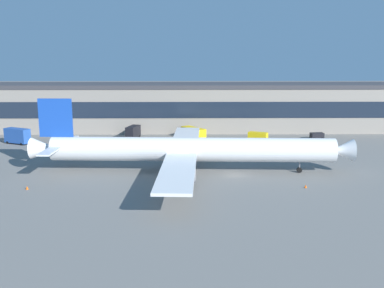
{
  "coord_description": "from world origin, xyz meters",
  "views": [
    {
      "loc": [
        -9.44,
        -86.33,
        24.06
      ],
      "look_at": [
        -8.48,
        6.38,
        5.0
      ],
      "focal_mm": 41.73,
      "sensor_mm": 36.0,
      "label": 1
    }
  ],
  "objects_px": {
    "fuel_truck": "(194,133)",
    "traffic_cone_0": "(306,186)",
    "catering_truck": "(17,135)",
    "stair_truck": "(133,132)",
    "airliner": "(188,149)",
    "traffic_cone_1": "(27,188)",
    "baggage_tug": "(317,135)",
    "crew_van": "(258,136)"
  },
  "relations": [
    {
      "from": "fuel_truck",
      "to": "traffic_cone_0",
      "type": "relative_size",
      "value": 13.84
    },
    {
      "from": "fuel_truck",
      "to": "catering_truck",
      "type": "xyz_separation_m",
      "value": [
        -47.53,
        -5.38,
        0.41
      ]
    },
    {
      "from": "catering_truck",
      "to": "stair_truck",
      "type": "bearing_deg",
      "value": 13.55
    },
    {
      "from": "airliner",
      "to": "catering_truck",
      "type": "height_order",
      "value": "airliner"
    },
    {
      "from": "airliner",
      "to": "traffic_cone_1",
      "type": "distance_m",
      "value": 31.44
    },
    {
      "from": "baggage_tug",
      "to": "traffic_cone_1",
      "type": "bearing_deg",
      "value": -144.64
    },
    {
      "from": "baggage_tug",
      "to": "traffic_cone_0",
      "type": "xyz_separation_m",
      "value": [
        -15.23,
        -46.01,
        -0.78
      ]
    },
    {
      "from": "fuel_truck",
      "to": "catering_truck",
      "type": "bearing_deg",
      "value": -173.54
    },
    {
      "from": "crew_van",
      "to": "fuel_truck",
      "type": "bearing_deg",
      "value": 170.58
    },
    {
      "from": "fuel_truck",
      "to": "traffic_cone_1",
      "type": "bearing_deg",
      "value": -123.38
    },
    {
      "from": "catering_truck",
      "to": "airliner",
      "type": "bearing_deg",
      "value": -32.53
    },
    {
      "from": "crew_van",
      "to": "baggage_tug",
      "type": "bearing_deg",
      "value": 9.84
    },
    {
      "from": "stair_truck",
      "to": "traffic_cone_1",
      "type": "xyz_separation_m",
      "value": [
        -13.33,
        -48.31,
        -1.66
      ]
    },
    {
      "from": "airliner",
      "to": "stair_truck",
      "type": "relative_size",
      "value": 10.25
    },
    {
      "from": "crew_van",
      "to": "stair_truck",
      "type": "distance_m",
      "value": 35.3
    },
    {
      "from": "airliner",
      "to": "traffic_cone_0",
      "type": "xyz_separation_m",
      "value": [
        21.41,
        -11.41,
        -4.37
      ]
    },
    {
      "from": "baggage_tug",
      "to": "catering_truck",
      "type": "height_order",
      "value": "catering_truck"
    },
    {
      "from": "baggage_tug",
      "to": "traffic_cone_1",
      "type": "xyz_separation_m",
      "value": [
        -65.44,
        -46.43,
        -0.77
      ]
    },
    {
      "from": "airliner",
      "to": "catering_truck",
      "type": "bearing_deg",
      "value": 147.47
    },
    {
      "from": "stair_truck",
      "to": "traffic_cone_0",
      "type": "distance_m",
      "value": 60.47
    },
    {
      "from": "crew_van",
      "to": "traffic_cone_1",
      "type": "distance_m",
      "value": 64.98
    },
    {
      "from": "crew_van",
      "to": "traffic_cone_1",
      "type": "bearing_deg",
      "value": -138.02
    },
    {
      "from": "traffic_cone_1",
      "to": "traffic_cone_0",
      "type": "bearing_deg",
      "value": 0.48
    },
    {
      "from": "baggage_tug",
      "to": "traffic_cone_1",
      "type": "height_order",
      "value": "baggage_tug"
    },
    {
      "from": "traffic_cone_0",
      "to": "traffic_cone_1",
      "type": "bearing_deg",
      "value": -179.52
    },
    {
      "from": "stair_truck",
      "to": "baggage_tug",
      "type": "bearing_deg",
      "value": -2.07
    },
    {
      "from": "stair_truck",
      "to": "traffic_cone_0",
      "type": "bearing_deg",
      "value": -52.4
    },
    {
      "from": "fuel_truck",
      "to": "catering_truck",
      "type": "height_order",
      "value": "catering_truck"
    },
    {
      "from": "airliner",
      "to": "fuel_truck",
      "type": "height_order",
      "value": "airliner"
    },
    {
      "from": "baggage_tug",
      "to": "crew_van",
      "type": "relative_size",
      "value": 0.68
    },
    {
      "from": "fuel_truck",
      "to": "traffic_cone_1",
      "type": "relative_size",
      "value": 13.32
    },
    {
      "from": "airliner",
      "to": "baggage_tug",
      "type": "relative_size",
      "value": 17.05
    },
    {
      "from": "fuel_truck",
      "to": "stair_truck",
      "type": "height_order",
      "value": "stair_truck"
    },
    {
      "from": "traffic_cone_0",
      "to": "traffic_cone_1",
      "type": "xyz_separation_m",
      "value": [
        -50.21,
        -0.42,
        0.01
      ]
    },
    {
      "from": "fuel_truck",
      "to": "traffic_cone_0",
      "type": "height_order",
      "value": "fuel_truck"
    },
    {
      "from": "traffic_cone_0",
      "to": "airliner",
      "type": "bearing_deg",
      "value": 151.96
    },
    {
      "from": "crew_van",
      "to": "catering_truck",
      "type": "xyz_separation_m",
      "value": [
        -65.26,
        -2.44,
        0.83
      ]
    },
    {
      "from": "stair_truck",
      "to": "traffic_cone_1",
      "type": "relative_size",
      "value": 10.05
    },
    {
      "from": "baggage_tug",
      "to": "traffic_cone_0",
      "type": "bearing_deg",
      "value": -108.31
    },
    {
      "from": "fuel_truck",
      "to": "baggage_tug",
      "type": "height_order",
      "value": "fuel_truck"
    },
    {
      "from": "fuel_truck",
      "to": "stair_truck",
      "type": "bearing_deg",
      "value": 173.66
    },
    {
      "from": "airliner",
      "to": "traffic_cone_0",
      "type": "height_order",
      "value": "airliner"
    }
  ]
}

